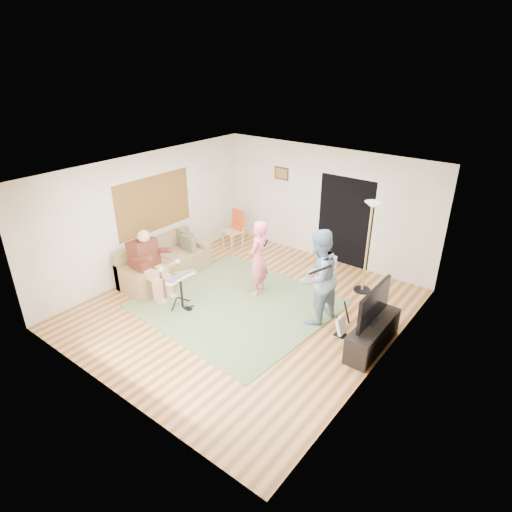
{
  "coord_description": "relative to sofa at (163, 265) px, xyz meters",
  "views": [
    {
      "loc": [
        4.58,
        -5.57,
        4.59
      ],
      "look_at": [
        0.04,
        0.3,
        1.04
      ],
      "focal_mm": 30.0,
      "sensor_mm": 36.0,
      "label": 1
    }
  ],
  "objects": [
    {
      "name": "torchiere_lamp",
      "position": [
        3.83,
        2.15,
        1.08
      ],
      "size": [
        0.35,
        0.35,
        1.98
      ],
      "color": "black",
      "rests_on": "floor"
    },
    {
      "name": "drummer",
      "position": [
        0.43,
        -0.65,
        0.27
      ],
      "size": [
        0.92,
        0.51,
        1.41
      ],
      "color": "#542317",
      "rests_on": "sofa"
    },
    {
      "name": "walls",
      "position": [
        2.29,
        0.09,
        1.07
      ],
      "size": [
        5.5,
        6.0,
        2.7
      ],
      "primitive_type": null,
      "color": "silver",
      "rests_on": "floor"
    },
    {
      "name": "microphone",
      "position": [
        2.32,
        0.73,
        0.92
      ],
      "size": [
        0.06,
        0.06,
        0.24
      ],
      "primitive_type": null,
      "color": "black",
      "rests_on": "singer"
    },
    {
      "name": "guitarist",
      "position": [
        3.59,
        0.58,
        0.64
      ],
      "size": [
        0.83,
        0.99,
        1.84
      ],
      "primitive_type": "imported",
      "rotation": [
        0.0,
        0.0,
        -1.73
      ],
      "color": "#7290A7",
      "rests_on": "floor"
    },
    {
      "name": "window_blinds",
      "position": [
        -0.45,
        0.29,
        1.27
      ],
      "size": [
        0.0,
        2.05,
        2.05
      ],
      "primitive_type": "plane",
      "rotation": [
        1.57,
        0.0,
        1.57
      ],
      "color": "olive",
      "rests_on": "walls"
    },
    {
      "name": "guitar_held",
      "position": [
        3.79,
        0.58,
        0.97
      ],
      "size": [
        0.28,
        0.61,
        0.26
      ],
      "primitive_type": null,
      "rotation": [
        0.0,
        0.0,
        -0.29
      ],
      "color": "white",
      "rests_on": "guitarist"
    },
    {
      "name": "singer",
      "position": [
        2.12,
        0.73,
        0.52
      ],
      "size": [
        0.53,
        0.67,
        1.6
      ],
      "primitive_type": "imported",
      "rotation": [
        0.0,
        0.0,
        -1.3
      ],
      "color": "#EC667A",
      "rests_on": "floor"
    },
    {
      "name": "sofa",
      "position": [
        0.0,
        0.0,
        0.0
      ],
      "size": [
        0.86,
        2.09,
        0.84
      ],
      "color": "olive",
      "rests_on": "floor"
    },
    {
      "name": "ceiling",
      "position": [
        2.29,
        0.09,
        2.42
      ],
      "size": [
        6.0,
        6.0,
        0.0
      ],
      "primitive_type": "plane",
      "rotation": [
        3.14,
        0.0,
        0.0
      ],
      "color": "white",
      "rests_on": "walls"
    },
    {
      "name": "picture_frame",
      "position": [
        1.04,
        3.08,
        1.62
      ],
      "size": [
        0.42,
        0.03,
        0.32
      ],
      "primitive_type": "cube",
      "color": "#3F2314",
      "rests_on": "walls"
    },
    {
      "name": "guitar_spare",
      "position": [
        4.22,
        0.43,
        -0.07
      ],
      "size": [
        0.26,
        0.23,
        0.72
      ],
      "color": "black",
      "rests_on": "floor"
    },
    {
      "name": "dining_chair",
      "position": [
        0.22,
        2.19,
        0.07
      ],
      "size": [
        0.49,
        0.51,
        0.99
      ],
      "rotation": [
        0.0,
        0.0,
        -0.18
      ],
      "color": "tan",
      "rests_on": "floor"
    },
    {
      "name": "tv_cabinet",
      "position": [
        4.79,
        0.45,
        -0.03
      ],
      "size": [
        0.4,
        1.4,
        0.5
      ],
      "primitive_type": "cube",
      "color": "black",
      "rests_on": "floor"
    },
    {
      "name": "doorway",
      "position": [
        2.84,
        3.08,
        0.77
      ],
      "size": [
        2.1,
        0.0,
        2.1
      ],
      "primitive_type": "plane",
      "rotation": [
        1.57,
        0.0,
        0.0
      ],
      "color": "black",
      "rests_on": "walls"
    },
    {
      "name": "drum_kit",
      "position": [
        1.29,
        -0.65,
        0.04
      ],
      "size": [
        0.4,
        0.71,
        0.73
      ],
      "color": "black",
      "rests_on": "floor"
    },
    {
      "name": "television",
      "position": [
        4.74,
        0.45,
        0.57
      ],
      "size": [
        0.06,
        1.13,
        0.62
      ],
      "primitive_type": "cube",
      "color": "black",
      "rests_on": "tv_cabinet"
    },
    {
      "name": "floor",
      "position": [
        2.29,
        0.09,
        -0.28
      ],
      "size": [
        6.0,
        6.0,
        0.0
      ],
      "primitive_type": "plane",
      "color": "brown",
      "rests_on": "ground"
    },
    {
      "name": "area_rug",
      "position": [
        2.08,
        0.09,
        -0.27
      ],
      "size": [
        3.65,
        3.4,
        0.02
      ],
      "primitive_type": "cube",
      "rotation": [
        0.0,
        0.0,
        -0.06
      ],
      "color": "#586E43",
      "rests_on": "floor"
    }
  ]
}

